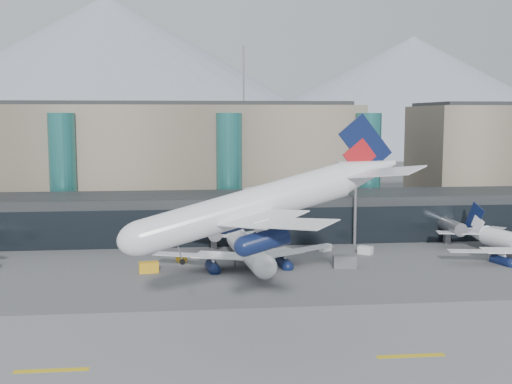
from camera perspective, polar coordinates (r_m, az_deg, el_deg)
ground at (r=87.74m, az=-2.51°, el=-11.35°), size 900.00×900.00×0.00m
runway_strip at (r=73.65m, az=-1.76°, el=-14.96°), size 400.00×40.00×0.04m
runway_markings at (r=73.64m, az=-1.76°, el=-14.94°), size 128.00×1.00×0.02m
concourse at (r=142.80m, az=-3.97°, el=-2.22°), size 170.00×27.00×10.00m
terminal_main at (r=174.77m, az=-12.61°, el=2.74°), size 130.00×30.00×31.00m
teal_towers at (r=158.10m, az=-9.64°, el=1.88°), size 116.40×19.40×46.00m
mountain_ridge at (r=464.06m, az=-3.50°, el=9.07°), size 910.00×400.00×110.00m
lightmast_mid at (r=136.43m, az=8.86°, el=1.29°), size 3.00×1.20×25.60m
hero_jet at (r=78.81m, az=1.41°, el=-0.12°), size 37.21×37.51×12.14m
jet_parked_mid at (r=118.36m, az=-0.96°, el=-4.41°), size 35.21×34.98×11.40m
veh_b at (r=121.96m, az=-6.65°, el=-5.87°), size 2.09×2.63×1.32m
veh_c at (r=117.41m, az=7.87°, el=-6.15°), size 4.26×2.47×2.28m
veh_d at (r=131.23m, az=6.18°, el=-4.95°), size 2.73×2.47×1.39m
veh_g at (r=129.50m, az=9.70°, el=-5.12°), size 3.15×2.93×1.60m
veh_h at (r=114.51m, az=-9.51°, el=-6.62°), size 3.61×2.26×1.87m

